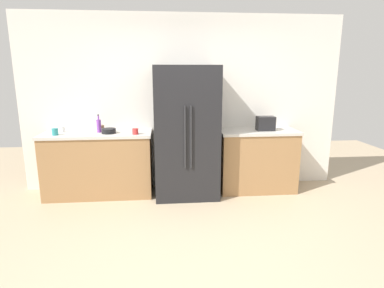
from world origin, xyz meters
name	(u,v)px	position (x,y,z in m)	size (l,w,h in m)	color
ground_plane	(196,245)	(0.00, 0.00, 0.00)	(9.73, 9.73, 0.00)	tan
kitchen_back_panel	(183,103)	(0.00, 1.90, 1.32)	(4.87, 0.10, 2.64)	silver
counter_left	(99,164)	(-1.26, 1.56, 0.47)	(1.55, 0.59, 0.94)	#9E7247
counter_right	(257,160)	(1.10, 1.56, 0.47)	(1.17, 0.59, 0.94)	#9E7247
refrigerator	(186,132)	(0.01, 1.47, 0.94)	(0.90, 0.75, 1.88)	black
toaster	(266,123)	(1.20, 1.53, 1.04)	(0.26, 0.17, 0.21)	black
bottle_a	(99,126)	(-1.24, 1.60, 1.04)	(0.06, 0.06, 0.26)	purple
cup_a	(62,129)	(-1.77, 1.67, 0.98)	(0.07, 0.07, 0.08)	white
cup_b	(55,132)	(-1.80, 1.44, 0.98)	(0.08, 0.08, 0.10)	teal
cup_c	(102,128)	(-1.22, 1.72, 0.98)	(0.08, 0.08, 0.09)	brown
cup_d	(135,131)	(-0.70, 1.40, 0.98)	(0.08, 0.08, 0.08)	red
bowl_a	(109,131)	(-1.09, 1.51, 0.97)	(0.20, 0.20, 0.07)	black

